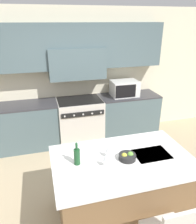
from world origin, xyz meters
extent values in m
plane|color=tan|center=(0.00, 0.00, 0.00)|extent=(10.00, 10.00, 0.00)
cube|color=beige|center=(0.00, 2.32, 1.35)|extent=(10.00, 0.06, 2.70)
cube|color=#4C6066|center=(0.00, 2.12, 1.98)|extent=(3.49, 0.34, 0.85)
cube|color=#4C6066|center=(0.00, 2.09, 1.65)|extent=(1.11, 0.40, 0.60)
cube|color=#4C6066|center=(-1.10, 1.98, 0.45)|extent=(1.29, 0.62, 0.90)
cube|color=#333338|center=(-1.10, 1.98, 0.91)|extent=(1.29, 0.62, 0.03)
cube|color=#4C6066|center=(1.10, 1.98, 0.45)|extent=(1.29, 0.62, 0.90)
cube|color=#333338|center=(1.10, 1.98, 0.91)|extent=(1.29, 0.62, 0.03)
cube|color=beige|center=(0.00, 1.96, 0.46)|extent=(0.92, 0.66, 0.92)
cube|color=black|center=(0.00, 1.96, 0.93)|extent=(0.88, 0.61, 0.01)
cube|color=black|center=(0.00, 1.62, 0.76)|extent=(0.84, 0.02, 0.09)
cylinder|color=silver|center=(-0.36, 1.61, 0.76)|extent=(0.04, 0.02, 0.04)
cylinder|color=silver|center=(-0.18, 1.61, 0.76)|extent=(0.04, 0.02, 0.04)
cylinder|color=silver|center=(0.00, 1.61, 0.76)|extent=(0.04, 0.02, 0.04)
cylinder|color=silver|center=(0.18, 1.61, 0.76)|extent=(0.04, 0.02, 0.04)
cylinder|color=silver|center=(0.36, 1.61, 0.76)|extent=(0.04, 0.02, 0.04)
cube|color=silver|center=(0.99, 1.98, 1.09)|extent=(0.56, 0.41, 0.33)
cube|color=black|center=(0.93, 1.78, 1.09)|extent=(0.44, 0.01, 0.27)
cube|color=brown|center=(0.13, -0.15, 0.43)|extent=(1.60, 0.98, 0.85)
cube|color=white|center=(0.13, -0.15, 0.87)|extent=(1.70, 1.06, 0.04)
cube|color=#2D2D30|center=(0.51, -0.15, 0.89)|extent=(0.44, 0.32, 0.01)
cylinder|color=#B2B2B7|center=(0.51, 0.04, 0.89)|extent=(0.02, 0.02, 0.00)
cylinder|color=#194723|center=(-0.42, -0.10, 0.99)|extent=(0.07, 0.07, 0.19)
cylinder|color=#194723|center=(-0.42, -0.10, 1.13)|extent=(0.03, 0.03, 0.08)
cylinder|color=white|center=(-0.12, -0.23, 0.90)|extent=(0.06, 0.06, 0.01)
cylinder|color=white|center=(-0.12, -0.23, 0.94)|extent=(0.01, 0.01, 0.07)
cone|color=white|center=(-0.12, -0.23, 1.02)|extent=(0.07, 0.07, 0.10)
cylinder|color=white|center=(-0.03, -0.06, 0.90)|extent=(0.06, 0.06, 0.01)
cylinder|color=white|center=(-0.03, -0.06, 0.94)|extent=(0.01, 0.01, 0.07)
cone|color=white|center=(-0.03, -0.06, 1.02)|extent=(0.07, 0.07, 0.10)
cylinder|color=black|center=(0.17, -0.17, 0.93)|extent=(0.21, 0.21, 0.07)
sphere|color=gold|center=(0.13, -0.17, 0.95)|extent=(0.07, 0.07, 0.07)
sphere|color=#66A83D|center=(0.21, -0.17, 0.95)|extent=(0.08, 0.08, 0.08)
camera|label=1|loc=(-0.75, -2.20, 2.45)|focal=35.00mm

